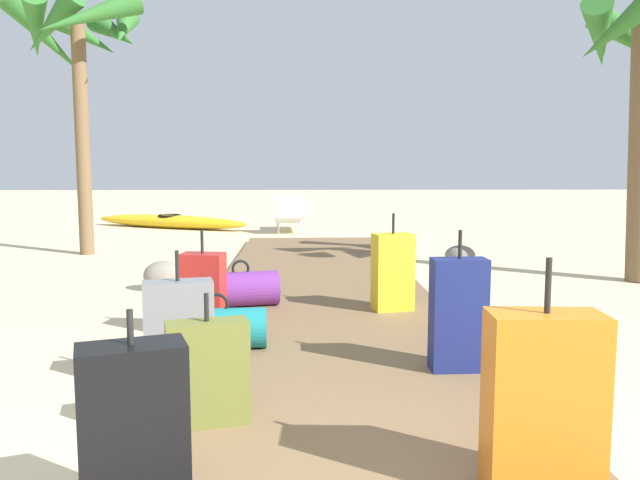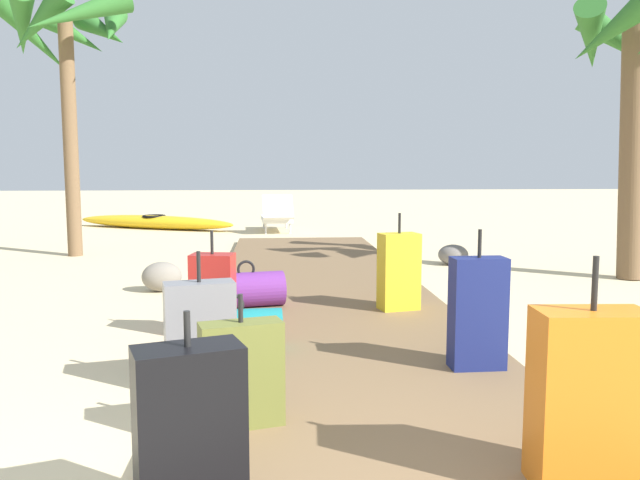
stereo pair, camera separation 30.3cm
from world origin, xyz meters
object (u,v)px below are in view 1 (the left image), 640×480
object	(u,v)px
suitcase_grey	(179,328)
duffel_bag_teal	(218,328)
suitcase_yellow	(393,272)
suitcase_navy	(458,314)
suitcase_red	(203,290)
lounge_chair	(290,216)
suitcase_orange	(543,403)
suitcase_black	(134,432)
duffel_bag_purple	(241,289)
palm_tree_far_left	(79,43)
kayak	(170,221)
suitcase_olive	(208,372)

from	to	relation	value
suitcase_grey	duffel_bag_teal	xyz separation A→B (m)	(0.16, 0.56, -0.15)
duffel_bag_teal	suitcase_yellow	bearing A→B (deg)	39.38
suitcase_navy	suitcase_red	world-z (taller)	suitcase_navy
suitcase_red	lounge_chair	size ratio (longest dim) A/B	0.49
suitcase_orange	lounge_chair	bearing A→B (deg)	96.14
suitcase_black	duffel_bag_purple	bearing A→B (deg)	89.01
palm_tree_far_left	kayak	distance (m)	5.11
suitcase_yellow	lounge_chair	distance (m)	7.62
lounge_chair	suitcase_grey	bearing A→B (deg)	-93.32
kayak	suitcase_red	bearing A→B (deg)	-76.94
suitcase_navy	lounge_chair	distance (m)	9.30
suitcase_olive	duffel_bag_teal	world-z (taller)	suitcase_olive
duffel_bag_purple	palm_tree_far_left	size ratio (longest dim) A/B	0.18
suitcase_black	suitcase_orange	bearing A→B (deg)	5.28
suitcase_yellow	duffel_bag_purple	distance (m)	1.39
suitcase_yellow	palm_tree_far_left	bearing A→B (deg)	133.68
suitcase_orange	kayak	distance (m)	12.17
suitcase_yellow	suitcase_orange	world-z (taller)	suitcase_orange
suitcase_black	kayak	xyz separation A→B (m)	(-2.24, 11.71, -0.26)
lounge_chair	duffel_bag_teal	bearing A→B (deg)	-92.47
duffel_bag_purple	duffel_bag_teal	xyz separation A→B (m)	(-0.04, -1.35, -0.02)
suitcase_olive	lounge_chair	size ratio (longest dim) A/B	0.42
duffel_bag_teal	kayak	size ratio (longest dim) A/B	0.19
suitcase_yellow	suitcase_navy	bearing A→B (deg)	-84.37
suitcase_red	duffel_bag_teal	distance (m)	0.67
suitcase_grey	duffel_bag_purple	bearing A→B (deg)	83.94
suitcase_black	suitcase_grey	size ratio (longest dim) A/B	1.01
suitcase_grey	lounge_chair	distance (m)	9.27
suitcase_orange	kayak	xyz separation A→B (m)	(-3.79, 11.57, -0.29)
duffel_bag_teal	lounge_chair	xyz separation A→B (m)	(0.37, 8.70, 0.10)
suitcase_navy	suitcase_grey	xyz separation A→B (m)	(-1.73, -0.03, -0.06)
suitcase_yellow	duffel_bag_purple	xyz separation A→B (m)	(-1.36, 0.20, -0.18)
lounge_chair	kayak	world-z (taller)	lounge_chair
suitcase_orange	kayak	world-z (taller)	suitcase_orange
duffel_bag_purple	suitcase_orange	bearing A→B (deg)	-66.20
suitcase_orange	lounge_chair	distance (m)	10.78
palm_tree_far_left	suitcase_grey	bearing A→B (deg)	-67.12
suitcase_red	lounge_chair	world-z (taller)	suitcase_red
suitcase_yellow	duffel_bag_purple	world-z (taller)	suitcase_yellow
palm_tree_far_left	lounge_chair	bearing A→B (deg)	46.68
suitcase_navy	suitcase_grey	distance (m)	1.73
suitcase_olive	suitcase_grey	distance (m)	0.81
suitcase_navy	duffel_bag_teal	bearing A→B (deg)	161.32
suitcase_black	palm_tree_far_left	size ratio (longest dim) A/B	0.20
suitcase_olive	kayak	bearing A→B (deg)	102.37
suitcase_red	suitcase_yellow	bearing A→B (deg)	18.13
lounge_chair	suitcase_yellow	bearing A→B (deg)	-82.25
suitcase_navy	suitcase_yellow	bearing A→B (deg)	95.63
suitcase_navy	kayak	size ratio (longest dim) A/B	0.24
suitcase_orange	duffel_bag_teal	xyz separation A→B (m)	(-1.53, 2.03, -0.22)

